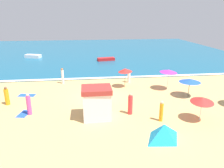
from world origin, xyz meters
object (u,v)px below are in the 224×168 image
(beachgoer_5, at_px, (29,105))
(beachgoer_7, at_px, (7,96))
(lifeguard_cabana, at_px, (97,102))
(beach_umbrella_6, at_px, (202,100))
(small_boat_1, at_px, (106,59))
(beach_umbrella_3, at_px, (190,80))
(beach_umbrella_4, at_px, (125,70))
(beachgoer_8, at_px, (129,76))
(beachgoer_4, at_px, (63,76))
(beachgoer_3, at_px, (130,104))
(small_boat_0, at_px, (33,56))
(beachgoer_6, at_px, (161,111))
(beach_tent, at_px, (164,132))
(beach_umbrella_0, at_px, (169,71))

(beachgoer_5, bearing_deg, beachgoer_7, 137.12)
(lifeguard_cabana, bearing_deg, beach_umbrella_6, -10.21)
(small_boat_1, bearing_deg, beachgoer_7, -120.72)
(beach_umbrella_3, bearing_deg, beach_umbrella_4, 148.95)
(beachgoer_7, height_order, beachgoer_8, beachgoer_7)
(lifeguard_cabana, relative_size, beachgoer_4, 1.35)
(beach_umbrella_3, relative_size, small_boat_1, 0.83)
(beachgoer_4, distance_m, beachgoer_8, 8.00)
(beachgoer_3, distance_m, beachgoer_8, 8.72)
(beach_umbrella_4, bearing_deg, small_boat_1, 93.20)
(small_boat_0, bearing_deg, beachgoer_4, -66.49)
(beach_umbrella_3, bearing_deg, small_boat_0, 132.20)
(small_boat_1, bearing_deg, beachgoer_3, -89.86)
(beachgoer_6, relative_size, beachgoer_8, 1.03)
(beachgoer_7, bearing_deg, beach_umbrella_6, -17.39)
(beach_umbrella_4, distance_m, small_boat_0, 23.73)
(beach_umbrella_6, bearing_deg, beachgoer_8, 109.41)
(beachgoer_6, bearing_deg, lifeguard_cabana, 166.86)
(beach_tent, height_order, beachgoer_6, beachgoer_6)
(small_boat_1, bearing_deg, beach_umbrella_6, -77.22)
(beachgoer_5, relative_size, beachgoer_8, 1.14)
(beachgoer_7, bearing_deg, beach_umbrella_3, 0.01)
(small_boat_0, bearing_deg, beachgoer_6, -59.87)
(beachgoer_3, height_order, small_boat_1, beachgoer_3)
(lifeguard_cabana, xyz_separation_m, beach_umbrella_3, (9.48, 3.60, 0.38))
(lifeguard_cabana, height_order, beach_umbrella_6, lifeguard_cabana)
(beachgoer_7, relative_size, small_boat_1, 0.55)
(beachgoer_4, distance_m, beachgoer_5, 8.43)
(beachgoer_6, relative_size, small_boat_0, 0.53)
(beach_umbrella_3, distance_m, beach_umbrella_6, 5.26)
(beachgoer_3, height_order, small_boat_0, beachgoer_3)
(beach_umbrella_4, height_order, beach_umbrella_6, beach_umbrella_4)
(beach_umbrella_6, bearing_deg, small_boat_1, 102.78)
(beachgoer_6, bearing_deg, small_boat_0, 120.13)
(lifeguard_cabana, distance_m, beach_umbrella_3, 10.15)
(beach_umbrella_4, distance_m, beachgoer_6, 8.52)
(beach_umbrella_0, relative_size, beach_tent, 1.02)
(beach_umbrella_3, relative_size, beachgoer_7, 1.51)
(beachgoer_3, distance_m, beachgoer_7, 11.35)
(beach_umbrella_6, height_order, beachgoer_5, beach_umbrella_6)
(beach_umbrella_3, relative_size, beachgoer_6, 1.57)
(lifeguard_cabana, height_order, small_boat_0, lifeguard_cabana)
(beachgoer_8, bearing_deg, beachgoer_4, 176.22)
(beach_umbrella_0, height_order, beachgoer_5, beach_umbrella_0)
(beach_umbrella_4, bearing_deg, beachgoer_3, -96.41)
(beachgoer_3, xyz_separation_m, beachgoer_5, (-8.35, 0.90, 0.02))
(beach_umbrella_4, bearing_deg, beachgoer_8, 65.50)
(beach_tent, xyz_separation_m, beachgoer_8, (0.11, 12.59, 0.21))
(beachgoer_3, height_order, beachgoer_7, beachgoer_3)
(beachgoer_8, relative_size, small_boat_0, 0.51)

